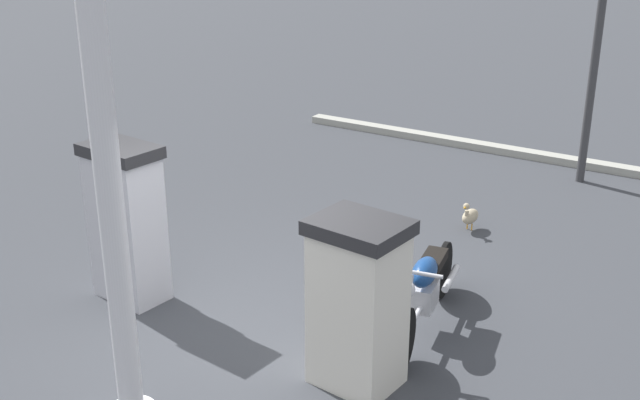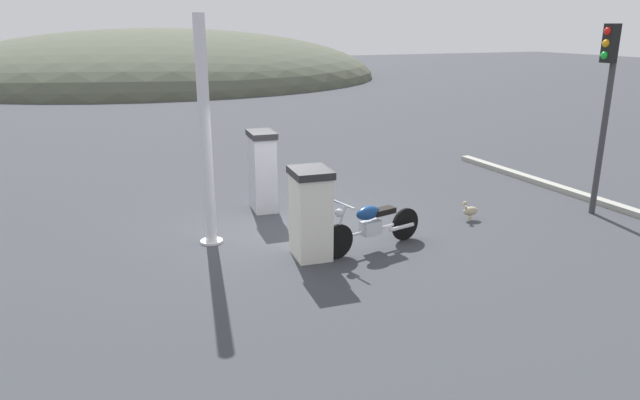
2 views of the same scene
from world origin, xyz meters
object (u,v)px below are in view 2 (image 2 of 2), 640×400
at_px(canopy_support_pole, 206,139).
at_px(roadside_traffic_light, 607,88).
at_px(motorcycle_near_pump, 372,224).
at_px(fuel_pump_far, 263,171).
at_px(wandering_duck, 470,211).
at_px(fuel_pump_near, 311,213).

bearing_deg(canopy_support_pole, roadside_traffic_light, -9.60).
bearing_deg(motorcycle_near_pump, roadside_traffic_light, 0.97).
xyz_separation_m(fuel_pump_far, wandering_duck, (3.63, -2.19, -0.65)).
bearing_deg(fuel_pump_far, fuel_pump_near, -90.00).
bearing_deg(motorcycle_near_pump, fuel_pump_far, 110.66).
xyz_separation_m(fuel_pump_far, roadside_traffic_light, (6.17, -2.78, 1.72)).
distance_m(fuel_pump_near, wandering_duck, 3.72).
bearing_deg(fuel_pump_near, roadside_traffic_light, -0.11).
height_order(wandering_duck, roadside_traffic_light, roadside_traffic_light).
height_order(fuel_pump_far, canopy_support_pole, canopy_support_pole).
xyz_separation_m(wandering_duck, canopy_support_pole, (-5.05, 0.70, 1.69)).
relative_size(fuel_pump_near, roadside_traffic_light, 0.40).
relative_size(fuel_pump_far, wandering_duck, 4.15).
bearing_deg(fuel_pump_near, canopy_support_pole, 138.16).
bearing_deg(fuel_pump_far, wandering_duck, -31.09).
relative_size(motorcycle_near_pump, wandering_duck, 5.14).
distance_m(fuel_pump_far, motorcycle_near_pump, 3.08).
bearing_deg(canopy_support_pole, wandering_duck, -7.85).
height_order(fuel_pump_near, wandering_duck, fuel_pump_near).
xyz_separation_m(motorcycle_near_pump, canopy_support_pole, (-2.50, 1.37, 1.42)).
bearing_deg(fuel_pump_far, canopy_support_pole, -133.62).
xyz_separation_m(fuel_pump_far, motorcycle_near_pump, (1.08, -2.86, -0.38)).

